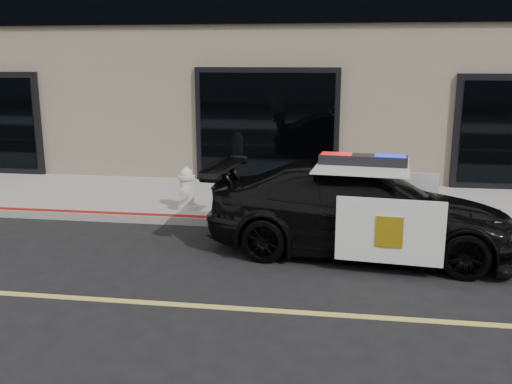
# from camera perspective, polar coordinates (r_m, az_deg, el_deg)

# --- Properties ---
(ground) EXTENTS (120.00, 120.00, 0.00)m
(ground) POSITION_cam_1_polar(r_m,az_deg,el_deg) (7.28, 1.67, -11.82)
(ground) COLOR black
(ground) RESTS_ON ground
(sidewalk_n) EXTENTS (60.00, 3.50, 0.15)m
(sidewalk_n) POSITION_cam_1_polar(r_m,az_deg,el_deg) (12.20, 4.66, -1.06)
(sidewalk_n) COLOR gray
(sidewalk_n) RESTS_ON ground
(police_car) EXTENTS (2.96, 5.30, 1.61)m
(police_car) POSITION_cam_1_polar(r_m,az_deg,el_deg) (9.30, 10.46, -1.70)
(police_car) COLOR black
(police_car) RESTS_ON ground
(fire_hydrant) EXTENTS (0.39, 0.54, 0.86)m
(fire_hydrant) POSITION_cam_1_polar(r_m,az_deg,el_deg) (11.33, -6.94, 0.24)
(fire_hydrant) COLOR silver
(fire_hydrant) RESTS_ON sidewalk_n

